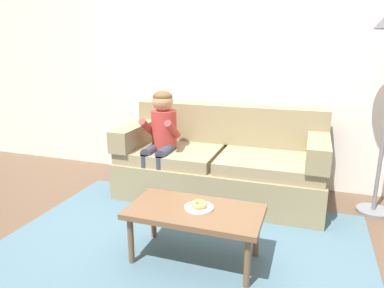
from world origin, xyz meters
TOP-DOWN VIEW (x-y plane):
  - ground at (0.00, 0.00)m, footprint 10.00×10.00m
  - wall_back at (0.00, 1.40)m, footprint 8.00×0.10m
  - area_rug at (0.00, -0.25)m, footprint 2.85×2.03m
  - couch at (0.03, 0.85)m, footprint 2.07×0.90m
  - coffee_table at (0.15, -0.37)m, footprint 0.96×0.50m
  - person_child at (-0.55, 0.64)m, footprint 0.34×0.58m
  - plate at (0.18, -0.35)m, footprint 0.21×0.21m
  - donut at (0.18, -0.35)m, footprint 0.12×0.12m

SIDE VIEW (x-z plane):
  - ground at x=0.00m, z-range 0.00..0.00m
  - area_rug at x=0.00m, z-range 0.00..0.01m
  - couch at x=0.03m, z-range -0.12..0.80m
  - coffee_table at x=0.15m, z-range 0.16..0.57m
  - plate at x=0.18m, z-range 0.41..0.42m
  - donut at x=0.18m, z-range 0.42..0.46m
  - person_child at x=-0.55m, z-range 0.12..1.22m
  - wall_back at x=0.00m, z-range 0.00..2.80m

